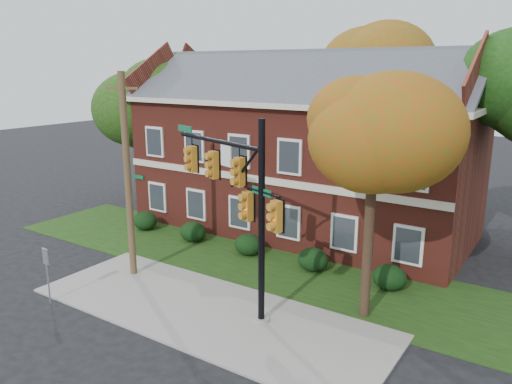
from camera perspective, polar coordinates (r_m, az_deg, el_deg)
The scene contains 15 objects.
ground at distance 18.54m, azimuth -7.70°, elevation -14.66°, with size 120.00×120.00×0.00m, color black.
sidewalk at distance 19.19m, azimuth -5.69°, elevation -13.41°, with size 14.00×5.00×0.08m, color gray.
grass_strip at distance 22.90m, azimuth 2.30°, elevation -8.67°, with size 30.00×6.00×0.04m, color #193811.
apartment_building at distance 27.56m, azimuth 5.29°, elevation 5.93°, with size 18.80×8.80×9.74m.
hedge_far_left at distance 28.61m, azimuth -12.56°, elevation -3.22°, with size 1.40×1.26×1.05m, color black.
hedge_left at distance 26.30m, azimuth -7.21°, elevation -4.53°, with size 1.40×1.26×1.05m, color black.
hedge_center at distance 24.27m, azimuth -0.89°, elevation -6.03°, with size 1.40×1.26×1.05m, color black.
hedge_right at distance 22.61m, azimuth 6.52°, elevation -7.68°, with size 1.40×1.26×1.05m, color black.
hedge_far_right at distance 21.40m, azimuth 15.00°, elevation -9.40°, with size 1.40×1.26×1.05m, color black.
tree_near_right at distance 17.08m, azimuth 13.93°, elevation 6.24°, with size 4.50×4.25×8.58m.
tree_left_rear at distance 32.28m, azimuth -11.25°, elevation 9.94°, with size 5.40×5.10×8.88m.
tree_far_rear at distance 33.91m, azimuth 14.00°, elevation 13.65°, with size 6.84×6.46×11.52m.
traffic_signal at distance 17.77m, azimuth -1.98°, elevation -0.15°, with size 6.22×2.25×7.27m.
utility_pole at distance 21.55m, azimuth -14.46°, elevation 1.73°, with size 1.28×0.64×8.73m.
sign_post at distance 20.72m, azimuth -22.82°, elevation -7.85°, with size 0.33×0.06×2.25m.
Camera 1 is at (10.88, -12.09, 8.89)m, focal length 35.00 mm.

